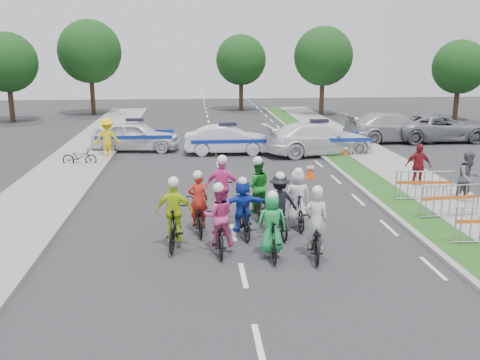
{
  "coord_description": "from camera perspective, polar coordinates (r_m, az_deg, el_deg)",
  "views": [
    {
      "loc": [
        -1.09,
        -11.52,
        5.16
      ],
      "look_at": [
        0.35,
        4.83,
        1.1
      ],
      "focal_mm": 40.0,
      "sensor_mm": 36.0,
      "label": 1
    }
  ],
  "objects": [
    {
      "name": "rider_0",
      "position": [
        13.66,
        8.03,
        -5.65
      ],
      "size": [
        0.9,
        1.92,
        1.89
      ],
      "rotation": [
        0.0,
        0.0,
        3.0
      ],
      "color": "black",
      "rests_on": "ground"
    },
    {
      "name": "tree_0",
      "position": [
        41.59,
        -23.6,
        11.43
      ],
      "size": [
        4.2,
        4.2,
        6.3
      ],
      "color": "#382619",
      "rests_on": "ground"
    },
    {
      "name": "police_car_2",
      "position": [
        26.81,
        8.37,
        4.39
      ],
      "size": [
        5.8,
        3.14,
        1.6
      ],
      "primitive_type": "imported",
      "rotation": [
        0.0,
        0.0,
        1.74
      ],
      "color": "white",
      "rests_on": "ground"
    },
    {
      "name": "police_car_1",
      "position": [
        26.77,
        -1.34,
        4.3
      ],
      "size": [
        4.3,
        1.58,
        1.4
      ],
      "primitive_type": "imported",
      "rotation": [
        0.0,
        0.0,
        1.55
      ],
      "color": "white",
      "rests_on": "ground"
    },
    {
      "name": "curb_right",
      "position": [
        18.37,
        14.91,
        -2.71
      ],
      "size": [
        0.2,
        60.0,
        0.12
      ],
      "primitive_type": "cube",
      "color": "gray",
      "rests_on": "ground"
    },
    {
      "name": "rider_9",
      "position": [
        16.36,
        -1.89,
        -1.63
      ],
      "size": [
        1.09,
        2.02,
        2.06
      ],
      "rotation": [
        0.0,
        0.0,
        2.97
      ],
      "color": "black",
      "rests_on": "ground"
    },
    {
      "name": "rider_5",
      "position": [
        14.92,
        0.26,
        -3.35
      ],
      "size": [
        1.44,
        1.71,
        1.74
      ],
      "rotation": [
        0.0,
        0.0,
        3.3
      ],
      "color": "black",
      "rests_on": "ground"
    },
    {
      "name": "spectator_2",
      "position": [
        21.14,
        18.46,
        1.41
      ],
      "size": [
        1.01,
        0.43,
        1.71
      ],
      "primitive_type": "imported",
      "rotation": [
        0.0,
        0.0,
        -0.02
      ],
      "color": "maroon",
      "rests_on": "ground"
    },
    {
      "name": "civilian_suv",
      "position": [
        32.43,
        20.57,
        5.22
      ],
      "size": [
        5.5,
        2.58,
        1.52
      ],
      "primitive_type": "imported",
      "rotation": [
        0.0,
        0.0,
        1.58
      ],
      "color": "gray",
      "rests_on": "ground"
    },
    {
      "name": "parked_bike",
      "position": [
        25.09,
        -16.75,
        2.37
      ],
      "size": [
        1.57,
        0.64,
        0.81
      ],
      "primitive_type": "imported",
      "rotation": [
        0.0,
        0.0,
        1.5
      ],
      "color": "black",
      "rests_on": "ground"
    },
    {
      "name": "rider_8",
      "position": [
        16.58,
        1.83,
        -1.62
      ],
      "size": [
        0.84,
        1.95,
        1.97
      ],
      "rotation": [
        0.0,
        0.0,
        3.18
      ],
      "color": "black",
      "rests_on": "ground"
    },
    {
      "name": "spectator_1",
      "position": [
        19.6,
        23.19,
        0.24
      ],
      "size": [
        1.02,
        0.87,
        1.82
      ],
      "primitive_type": "imported",
      "rotation": [
        0.0,
        0.0,
        0.22
      ],
      "color": "#56555A",
      "rests_on": "ground"
    },
    {
      "name": "rider_6",
      "position": [
        15.41,
        -4.47,
        -3.34
      ],
      "size": [
        0.75,
        1.83,
        1.83
      ],
      "rotation": [
        0.0,
        0.0,
        3.21
      ],
      "color": "black",
      "rests_on": "ground"
    },
    {
      "name": "rider_3",
      "position": [
        14.22,
        -6.97,
        -4.29
      ],
      "size": [
        1.02,
        1.91,
        1.95
      ],
      "rotation": [
        0.0,
        0.0,
        3.03
      ],
      "color": "black",
      "rests_on": "ground"
    },
    {
      "name": "rider_1",
      "position": [
        13.47,
        3.39,
        -5.49
      ],
      "size": [
        0.75,
        1.69,
        1.78
      ],
      "rotation": [
        0.0,
        0.0,
        3.14
      ],
      "color": "black",
      "rests_on": "ground"
    },
    {
      "name": "marshal_hiviz",
      "position": [
        26.37,
        -13.95,
        4.33
      ],
      "size": [
        1.27,
        0.76,
        1.93
      ],
      "primitive_type": "imported",
      "rotation": [
        0.0,
        0.0,
        3.11
      ],
      "color": "yellow",
      "rests_on": "ground"
    },
    {
      "name": "sidewalk_right",
      "position": [
        19.35,
        21.9,
        -2.4
      ],
      "size": [
        2.4,
        60.0,
        0.13
      ],
      "primitive_type": "cube",
      "color": "gray",
      "rests_on": "ground"
    },
    {
      "name": "tree_1",
      "position": [
        42.73,
        8.86,
        12.9
      ],
      "size": [
        4.55,
        4.55,
        6.82
      ],
      "color": "#382619",
      "rests_on": "ground"
    },
    {
      "name": "tree_2",
      "position": [
        42.12,
        22.37,
        11.08
      ],
      "size": [
        3.85,
        3.85,
        5.77
      ],
      "color": "#382619",
      "rests_on": "ground"
    },
    {
      "name": "grass_strip",
      "position": [
        18.61,
        16.93,
        -2.65
      ],
      "size": [
        1.2,
        60.0,
        0.11
      ],
      "primitive_type": "cube",
      "color": "#204A17",
      "rests_on": "ground"
    },
    {
      "name": "rider_4",
      "position": [
        15.11,
        4.19,
        -3.24
      ],
      "size": [
        1.07,
        1.86,
        1.85
      ],
      "rotation": [
        0.0,
        0.0,
        3.22
      ],
      "color": "black",
      "rests_on": "ground"
    },
    {
      "name": "cone_0",
      "position": [
        21.91,
        7.51,
        1.07
      ],
      "size": [
        0.4,
        0.4,
        0.7
      ],
      "color": "#F24C0C",
      "rests_on": "ground"
    },
    {
      "name": "ground",
      "position": [
        12.67,
        0.35,
        -10.14
      ],
      "size": [
        90.0,
        90.0,
        0.0
      ],
      "primitive_type": "plane",
      "color": "#28282B",
      "rests_on": "ground"
    },
    {
      "name": "tree_3",
      "position": [
        44.24,
        -15.74,
        13.04
      ],
      "size": [
        4.9,
        4.9,
        7.35
      ],
      "color": "#382619",
      "rests_on": "ground"
    },
    {
      "name": "cone_1",
      "position": [
        26.44,
        11.16,
        3.13
      ],
      "size": [
        0.4,
        0.4,
        0.7
      ],
      "color": "#F24C0C",
      "rests_on": "ground"
    },
    {
      "name": "tree_4",
      "position": [
        45.72,
        0.12,
        12.68
      ],
      "size": [
        4.2,
        4.2,
        6.3
      ],
      "color": "#382619",
      "rests_on": "ground"
    },
    {
      "name": "civilian_sedan",
      "position": [
        31.49,
        16.07,
        5.42
      ],
      "size": [
        5.8,
        2.78,
        1.63
      ],
      "primitive_type": "imported",
      "rotation": [
        0.0,
        0.0,
        1.66
      ],
      "color": "#A9A8AD",
      "rests_on": "ground"
    },
    {
      "name": "barrier_2",
      "position": [
        19.26,
        19.0,
        -0.7
      ],
      "size": [
        2.03,
        0.67,
        1.12
      ],
      "primitive_type": null,
      "rotation": [
        0.0,
        0.0,
        -0.08
      ],
      "color": "#A5A8AD",
      "rests_on": "ground"
    },
    {
      "name": "rider_7",
      "position": [
        15.77,
        6.1,
        -2.57
      ],
      "size": [
        0.79,
        1.76,
        1.83
      ],
      "rotation": [
        0.0,
        0.0,
        3.2
      ],
      "color": "black",
      "rests_on": "ground"
    },
    {
      "name": "barrier_1",
      "position": [
        17.6,
        21.48,
        -2.25
      ],
      "size": [
        2.04,
        0.7,
        1.12
      ],
      "primitive_type": null,
      "rotation": [
        0.0,
        0.0,
        0.1
      ],
      "color": "#A5A8AD",
      "rests_on": "ground"
    },
    {
      "name": "rider_2",
      "position": [
        13.84,
        -2.29,
        -4.93
      ],
      "size": [
        0.8,
        1.86,
        1.88
      ],
      "rotation": [
        0.0,
        0.0,
        3.17
      ],
      "color": "black",
      "rests_on": "ground"
    },
    {
      "name": "police_car_0",
      "position": [
        28.11,
        -11.08,
        4.64
      ],
      "size": [
        4.64,
        2.24,
        1.53
      ],
      "primitive_type": "imported",
      "rotation": [
        0.0,
        0.0,
        1.47
      ],
      "color": "white",
      "rests_on": "ground"
    },
    {
      "name": "sidewalk_left",
      "position": [
        18.12,
        -22.21,
        -3.51
      ],
      "size": [
        3.0,
        60.0,
        0.13
      ],
      "primitive_type": "cube",
      "color": "gray",
      "rests_on": "ground"
    }
  ]
}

